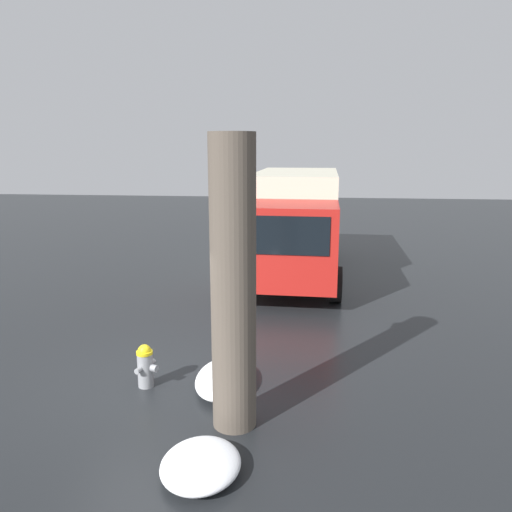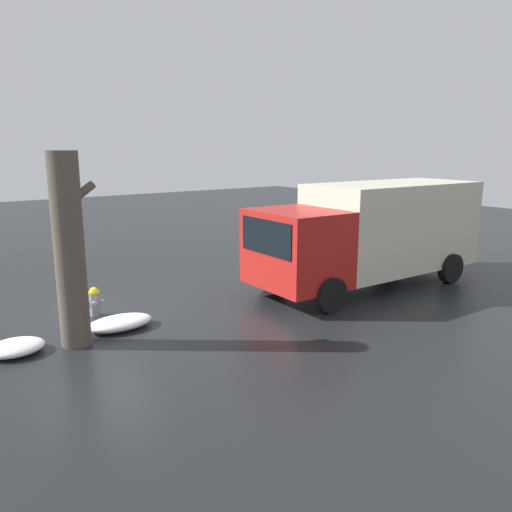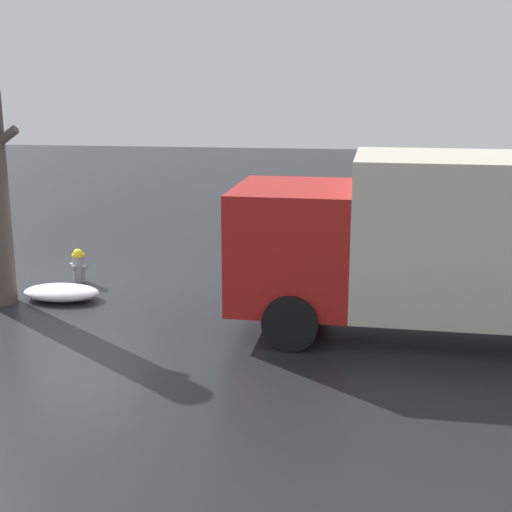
{
  "view_description": "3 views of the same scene",
  "coord_description": "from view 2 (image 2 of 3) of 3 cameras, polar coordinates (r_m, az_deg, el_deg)",
  "views": [
    {
      "loc": [
        -7.21,
        -2.55,
        3.83
      ],
      "look_at": [
        4.24,
        -1.35,
        1.25
      ],
      "focal_mm": 35.0,
      "sensor_mm": 36.0,
      "label": 1
    },
    {
      "loc": [
        -3.8,
        -11.73,
        4.04
      ],
      "look_at": [
        3.99,
        -1.26,
        1.19
      ],
      "focal_mm": 35.0,
      "sensor_mm": 36.0,
      "label": 2
    },
    {
      "loc": [
        5.74,
        -13.95,
        4.22
      ],
      "look_at": [
        3.89,
        -0.67,
        0.86
      ],
      "focal_mm": 50.0,
      "sensor_mm": 36.0,
      "label": 3
    }
  ],
  "objects": [
    {
      "name": "fire_hydrant",
      "position": [
        12.86,
        -17.97,
        -4.92
      ],
      "size": [
        0.45,
        0.36,
        0.72
      ],
      "rotation": [
        0.0,
        0.0,
        4.38
      ],
      "color": "gray",
      "rests_on": "ground_plane"
    },
    {
      "name": "ground_plane",
      "position": [
        12.97,
        -17.87,
        -6.46
      ],
      "size": [
        60.0,
        60.0,
        0.0
      ],
      "primitive_type": "plane",
      "color": "black"
    },
    {
      "name": "tree_trunk",
      "position": [
        10.72,
        -20.53,
        0.59
      ],
      "size": [
        0.92,
        0.61,
        3.99
      ],
      "color": "brown",
      "rests_on": "ground_plane"
    },
    {
      "name": "delivery_truck",
      "position": [
        15.08,
        13.14,
        2.83
      ],
      "size": [
        7.49,
        2.93,
        3.01
      ],
      "rotation": [
        0.0,
        0.0,
        1.54
      ],
      "color": "red",
      "rests_on": "ground_plane"
    },
    {
      "name": "snow_pile_curbside",
      "position": [
        11.22,
        -25.82,
        -9.39
      ],
      "size": [
        1.12,
        0.95,
        0.26
      ],
      "color": "white",
      "rests_on": "ground_plane"
    },
    {
      "name": "snow_pile_by_hydrant",
      "position": [
        11.84,
        -15.3,
        -7.37
      ],
      "size": [
        1.51,
        0.9,
        0.29
      ],
      "color": "white",
      "rests_on": "ground_plane"
    }
  ]
}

